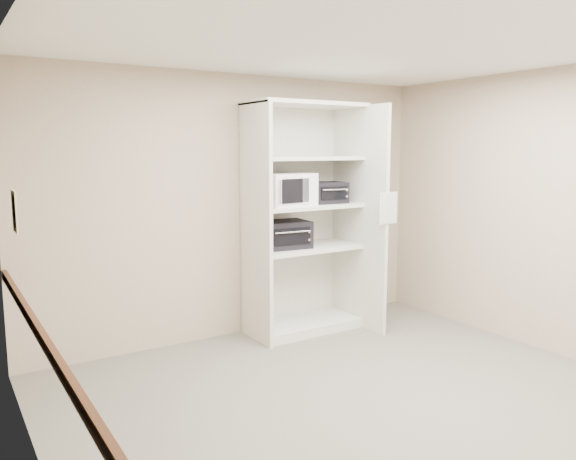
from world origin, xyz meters
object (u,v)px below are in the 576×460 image
microwave (284,189)px  toaster_oven_upper (327,193)px  shelving_unit (308,226)px  toaster_oven_lower (283,234)px

microwave → toaster_oven_upper: bearing=-8.1°
shelving_unit → toaster_oven_upper: shelving_unit is taller
toaster_oven_upper → toaster_oven_lower: size_ratio=0.77×
shelving_unit → toaster_oven_lower: size_ratio=4.76×
microwave → toaster_oven_lower: bearing=58.8°
shelving_unit → microwave: (-0.32, -0.03, 0.40)m
toaster_oven_upper → toaster_oven_lower: toaster_oven_upper is taller
microwave → toaster_oven_upper: 0.53m
shelving_unit → toaster_oven_upper: size_ratio=6.16×
microwave → toaster_oven_upper: (0.53, -0.01, -0.05)m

